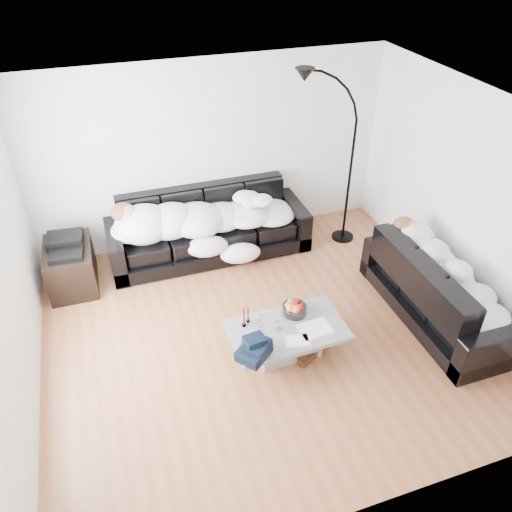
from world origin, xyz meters
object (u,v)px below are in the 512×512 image
object	(u,v)px
shoes	(312,351)
av_cabinet	(71,267)
sleeper_right	(444,273)
sleeper_back	(209,214)
wine_glass_c	(279,323)
candle_right	(248,314)
fruit_bowl	(294,307)
candle_left	(244,317)
sofa_right	(440,287)
wine_glass_a	(260,320)
wine_glass_b	(259,327)
stereo	(65,244)
sofa_back	(209,225)
floor_lamp	(351,170)
coffee_table	(287,340)

from	to	relation	value
shoes	av_cabinet	bearing A→B (deg)	123.71
shoes	sleeper_right	bearing A→B (deg)	-10.75
sleeper_back	wine_glass_c	xyz separation A→B (m)	(0.23, -2.12, -0.19)
sleeper_right	candle_right	xyz separation A→B (m)	(-2.32, 0.23, -0.16)
fruit_bowl	candle_left	bearing A→B (deg)	-178.22
sofa_right	wine_glass_a	world-z (taller)	sofa_right
wine_glass_a	wine_glass_b	bearing A→B (deg)	-114.22
sleeper_right	stereo	bearing A→B (deg)	64.14
sofa_right	wine_glass_c	world-z (taller)	sofa_right
sofa_back	candle_right	xyz separation A→B (m)	(-0.05, -1.96, 0.02)
shoes	wine_glass_a	bearing A→B (deg)	139.02
sleeper_back	wine_glass_c	bearing A→B (deg)	-83.76
sleeper_right	candle_left	world-z (taller)	sleeper_right
wine_glass_a	candle_right	size ratio (longest dim) A/B	0.76
floor_lamp	fruit_bowl	bearing A→B (deg)	-142.48
stereo	fruit_bowl	bearing A→B (deg)	-32.34
floor_lamp	coffee_table	bearing A→B (deg)	-142.12
stereo	wine_glass_c	bearing A→B (deg)	-38.38
wine_glass_c	wine_glass_a	bearing A→B (deg)	146.89
fruit_bowl	wine_glass_a	distance (m)	0.44
sleeper_right	fruit_bowl	world-z (taller)	sleeper_right
wine_glass_c	candle_right	bearing A→B (deg)	142.25
coffee_table	av_cabinet	bearing A→B (deg)	137.51
sofa_back	floor_lamp	size ratio (longest dim) A/B	1.23
sofa_right	candle_left	world-z (taller)	sofa_right
sleeper_back	floor_lamp	xyz separation A→B (m)	(1.99, -0.22, 0.47)
coffee_table	wine_glass_b	size ratio (longest dim) A/B	7.08
shoes	stereo	distance (m)	3.33
sleeper_back	wine_glass_b	size ratio (longest dim) A/B	13.26
wine_glass_a	candle_right	world-z (taller)	candle_right
sleeper_back	candle_left	size ratio (longest dim) A/B	9.09
sofa_back	shoes	bearing A→B (deg)	-75.67
wine_glass_a	candle_left	world-z (taller)	candle_left
fruit_bowl	stereo	world-z (taller)	stereo
sofa_back	sleeper_right	bearing A→B (deg)	-43.85
sleeper_right	stereo	world-z (taller)	sleeper_right
av_cabinet	stereo	xyz separation A→B (m)	(0.00, 0.00, 0.36)
sleeper_back	wine_glass_b	distance (m)	2.13
wine_glass_b	shoes	size ratio (longest dim) A/B	0.38
sofa_right	shoes	xyz separation A→B (m)	(-1.68, -0.13, -0.38)
sofa_right	sleeper_back	xyz separation A→B (m)	(-2.27, 2.13, 0.23)
wine_glass_c	av_cabinet	xyz separation A→B (m)	(-2.11, 2.00, -0.17)
sofa_back	wine_glass_a	bearing A→B (deg)	-88.31
av_cabinet	candle_left	bearing A→B (deg)	-44.97
sleeper_right	coffee_table	world-z (taller)	sleeper_right
shoes	candle_left	bearing A→B (deg)	140.65
av_cabinet	shoes	bearing A→B (deg)	-39.94
wine_glass_c	candle_right	world-z (taller)	candle_right
candle_left	floor_lamp	bearing A→B (deg)	39.50
fruit_bowl	wine_glass_c	xyz separation A→B (m)	(-0.26, -0.19, 0.01)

